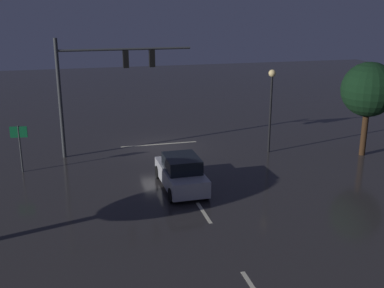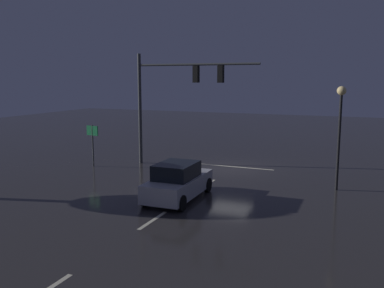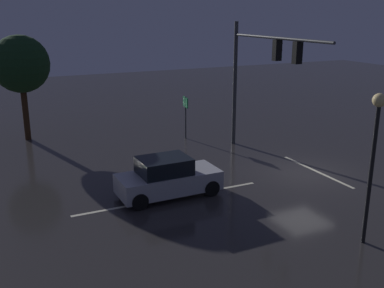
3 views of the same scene
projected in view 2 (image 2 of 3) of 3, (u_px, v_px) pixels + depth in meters
name	position (u px, v px, depth m)	size (l,w,h in m)	color
ground_plane	(230.00, 169.00, 25.26)	(80.00, 80.00, 0.00)	#2D2B2B
traffic_signal_assembly	(175.00, 88.00, 25.45)	(7.86, 0.47, 6.99)	#383A3D
lane_dash_far	(207.00, 184.00, 21.62)	(2.20, 0.16, 0.01)	beige
lane_dash_mid	(153.00, 220.00, 16.15)	(2.20, 0.16, 0.01)	beige
stop_bar	(234.00, 167.00, 25.94)	(5.00, 0.16, 0.01)	beige
car_approaching	(178.00, 182.00, 18.91)	(1.95, 4.39, 1.70)	#B7B7BC
street_lamp_left_kerb	(340.00, 118.00, 19.99)	(0.44, 0.44, 5.09)	black
route_sign	(93.00, 137.00, 25.78)	(0.90, 0.19, 2.61)	#383A3D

